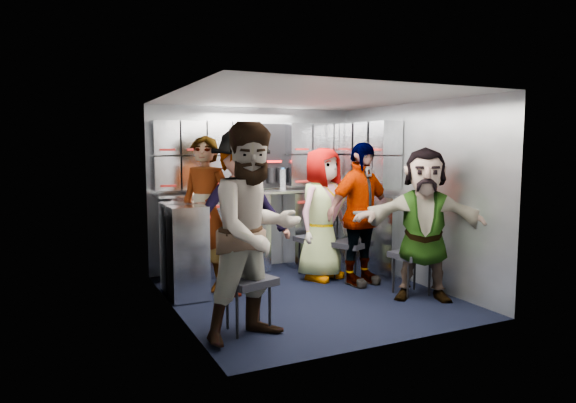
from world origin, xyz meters
name	(u,v)px	position (x,y,z in m)	size (l,w,h in m)	color
floor	(307,295)	(0.00, 0.00, 0.00)	(3.00, 3.00, 0.00)	black
wall_back	(255,188)	(0.00, 1.50, 1.05)	(2.80, 0.04, 2.10)	gray
wall_left	(175,205)	(-1.40, 0.00, 1.05)	(0.04, 3.00, 2.10)	gray
wall_right	(413,193)	(1.40, 0.00, 1.05)	(0.04, 3.00, 2.10)	gray
ceiling	(308,98)	(0.00, 0.00, 2.10)	(2.80, 3.00, 0.02)	silver
cart_bank_back	(261,232)	(0.00, 1.29, 0.49)	(2.68, 0.38, 0.99)	#A2A7B2
cart_bank_left	(184,250)	(-1.19, 0.56, 0.49)	(0.38, 0.76, 0.99)	#A2A7B2
counter	(261,192)	(0.00, 1.29, 1.01)	(2.68, 0.42, 0.03)	silver
locker_bank_back	(259,155)	(0.00, 1.35, 1.49)	(2.68, 0.28, 0.82)	#A2A7B2
locker_bank_right	(369,155)	(1.25, 0.70, 1.49)	(0.28, 1.00, 0.82)	#A2A7B2
right_cabinet	(372,233)	(1.25, 0.60, 0.50)	(0.28, 1.20, 1.00)	#A2A7B2
coffee_niche	(270,156)	(0.18, 1.41, 1.47)	(0.46, 0.16, 0.84)	black
red_latch_strip	(267,204)	(0.00, 1.09, 0.88)	(2.60, 0.02, 0.03)	red
jump_seat_near_left	(248,284)	(-0.95, -0.73, 0.42)	(0.49, 0.48, 0.48)	black
jump_seat_mid_left	(236,252)	(-0.61, 0.54, 0.42)	(0.42, 0.40, 0.48)	black
jump_seat_center	(315,241)	(0.50, 0.74, 0.43)	(0.46, 0.45, 0.49)	black
jump_seat_mid_right	(351,246)	(0.77, 0.33, 0.42)	(0.52, 0.51, 0.47)	black
jump_seat_near_right	(412,257)	(1.05, -0.44, 0.41)	(0.43, 0.42, 0.46)	black
attendant_standing	(206,213)	(-0.90, 0.72, 0.86)	(0.63, 0.41, 1.72)	black
attendant_arc_a	(255,232)	(-0.95, -0.91, 0.90)	(0.87, 0.68, 1.80)	black
attendant_arc_b	(241,213)	(-0.61, 0.36, 0.89)	(1.15, 0.66, 1.77)	black
attendant_arc_c	(322,214)	(0.50, 0.56, 0.79)	(0.77, 0.50, 1.58)	black
attendant_arc_d	(360,214)	(0.77, 0.15, 0.82)	(0.97, 0.40, 1.65)	black
attendant_arc_e	(424,224)	(1.05, -0.62, 0.80)	(1.48, 0.47, 1.59)	black
bottle_left	(191,183)	(-0.92, 1.24, 1.16)	(0.06, 0.06, 0.26)	white
bottle_mid	(233,182)	(-0.39, 1.24, 1.16)	(0.06, 0.06, 0.25)	white
bottle_right	(283,180)	(0.29, 1.24, 1.17)	(0.07, 0.07, 0.27)	white
cup_left	(192,190)	(-0.92, 1.23, 1.08)	(0.07, 0.07, 0.09)	beige
cup_right	(347,184)	(1.25, 1.23, 1.08)	(0.07, 0.07, 0.11)	beige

